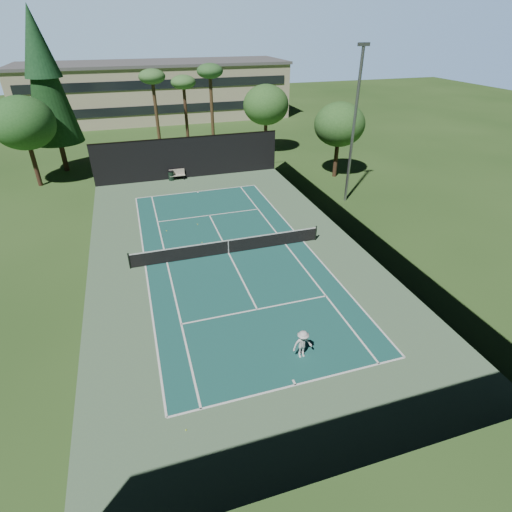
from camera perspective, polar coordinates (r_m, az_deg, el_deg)
The scene contains 22 objects.
ground at distance 27.00m, azimuth -3.93°, elevation 0.38°, with size 160.00×160.00×0.00m, color #2B4D1D.
apron_slab at distance 26.99m, azimuth -3.93°, elevation 0.39°, with size 18.00×32.00×0.01m, color #507250.
court_surface at distance 26.99m, azimuth -3.93°, elevation 0.40°, with size 10.97×23.77×0.01m, color #19524C.
court_lines at distance 26.99m, azimuth -3.93°, elevation 0.42°, with size 11.07×23.87×0.01m.
tennis_net at distance 26.72m, azimuth -3.97°, elevation 1.41°, with size 12.90×0.10×1.10m.
fence at distance 26.11m, azimuth -4.12°, elevation 4.26°, with size 18.04×32.05×4.03m.
player at distance 18.84m, azimuth 6.67°, elevation -12.41°, with size 0.96×0.55×1.49m, color silver.
tennis_ball_a at distance 16.85m, azimuth -9.97°, elevation -23.28°, with size 0.06×0.06×0.06m, color #C3E534.
tennis_ball_b at distance 28.47m, azimuth -7.72°, elevation 1.93°, with size 0.06×0.06×0.06m, color #C5D330.
tennis_ball_c at distance 31.13m, azimuth -8.35°, elevation 4.50°, with size 0.07×0.07×0.07m, color #ECF237.
tennis_ball_d at distance 30.55m, azimuth -12.67°, elevation 3.53°, with size 0.08×0.08×0.08m, color #D2F036.
park_bench at distance 40.85m, azimuth -11.20°, elevation 11.40°, with size 1.50×0.45×1.02m.
trash_bin at distance 40.76m, azimuth -12.03°, elevation 11.17°, with size 0.56×0.56×0.95m.
pine_tree at distance 45.48m, azimuth -28.18°, elevation 22.27°, with size 4.80×4.80×15.00m.
palm_a at distance 47.20m, azimuth -14.59°, elevation 23.14°, with size 2.80×2.80×9.32m.
palm_b at distance 49.63m, azimuth -10.32°, elevation 22.92°, with size 2.80×2.80×8.42m.
palm_c at distance 46.96m, azimuth -6.58°, elevation 24.30°, with size 2.80×2.80×9.77m.
decid_tree_a at distance 47.99m, azimuth 1.43°, elevation 20.76°, with size 5.12×5.12×7.62m.
decid_tree_b at distance 40.62m, azimuth 11.83°, elevation 17.90°, with size 4.80×4.80×7.14m.
decid_tree_c at distance 42.44m, azimuth -30.32°, elevation 16.05°, with size 5.44×5.44×8.09m.
campus_building at distance 69.59m, azimuth -13.98°, elevation 21.98°, with size 40.50×12.50×8.30m.
light_pole at distance 34.27m, azimuth 13.84°, elevation 17.78°, with size 0.90×0.25×12.22m.
Camera 1 is at (-5.20, -22.79, 13.50)m, focal length 28.00 mm.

